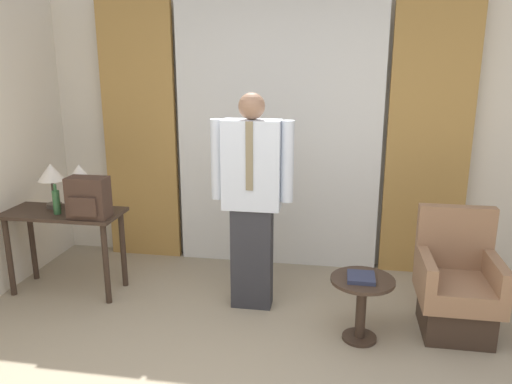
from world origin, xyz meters
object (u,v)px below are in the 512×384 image
object	(u,v)px
bottle_near_edge	(56,202)
backpack	(88,198)
table_lamp_right	(80,176)
armchair	(456,289)
side_table	(362,298)
person	(252,195)
desk	(65,227)
table_lamp_left	(51,175)
book	(361,277)

from	to	relation	value
bottle_near_edge	backpack	distance (m)	0.33
table_lamp_right	bottle_near_edge	distance (m)	0.29
backpack	armchair	xyz separation A→B (m)	(2.93, -0.02, -0.57)
armchair	side_table	world-z (taller)	armchair
backpack	person	size ratio (longest dim) A/B	0.19
bottle_near_edge	armchair	xyz separation A→B (m)	(3.25, -0.07, -0.51)
desk	person	size ratio (longest dim) A/B	0.57
table_lamp_right	side_table	distance (m)	2.55
desk	table_lamp_right	xyz separation A→B (m)	(0.13, 0.09, 0.44)
person	armchair	distance (m)	1.71
table_lamp_right	backpack	distance (m)	0.30
table_lamp_left	person	size ratio (longest dim) A/B	0.22
bottle_near_edge	book	world-z (taller)	bottle_near_edge
person	side_table	distance (m)	1.15
desk	armchair	distance (m)	3.26
table_lamp_left	bottle_near_edge	bearing A→B (deg)	-52.50
desk	side_table	bearing A→B (deg)	-8.93
person	book	size ratio (longest dim) A/B	8.39
bottle_near_edge	side_table	xyz separation A→B (m)	(2.54, -0.33, -0.51)
table_lamp_left	side_table	xyz separation A→B (m)	(2.67, -0.49, -0.70)
desk	side_table	size ratio (longest dim) A/B	2.08
person	book	xyz separation A→B (m)	(0.87, -0.41, -0.46)
table_lamp_left	side_table	bearing A→B (deg)	-10.46
table_lamp_right	bottle_near_edge	xyz separation A→B (m)	(-0.14, -0.16, -0.19)
desk	book	distance (m)	2.56
backpack	armchair	size ratio (longest dim) A/B	0.37
desk	book	bearing A→B (deg)	-9.29
person	side_table	size ratio (longest dim) A/B	3.63
desk	bottle_near_edge	xyz separation A→B (m)	(-0.01, -0.07, 0.25)
book	backpack	bearing A→B (deg)	172.41
table_lamp_right	person	bearing A→B (deg)	-3.59
table_lamp_left	bottle_near_edge	distance (m)	0.28
desk	person	distance (m)	1.70
side_table	armchair	bearing A→B (deg)	20.02
desk	table_lamp_left	world-z (taller)	table_lamp_left
bottle_near_edge	person	xyz separation A→B (m)	(1.66, 0.07, 0.11)
backpack	book	world-z (taller)	backpack
backpack	side_table	bearing A→B (deg)	-7.20
desk	book	xyz separation A→B (m)	(2.52, -0.41, -0.10)
person	armchair	bearing A→B (deg)	-5.03
backpack	side_table	xyz separation A→B (m)	(2.23, -0.28, -0.57)
desk	person	bearing A→B (deg)	-0.05
table_lamp_left	table_lamp_right	size ratio (longest dim) A/B	1.00
side_table	desk	bearing A→B (deg)	171.07
backpack	person	distance (m)	1.35
table_lamp_left	book	distance (m)	2.76
armchair	book	world-z (taller)	armchair
table_lamp_right	armchair	bearing A→B (deg)	-4.33
table_lamp_left	book	world-z (taller)	table_lamp_left
table_lamp_left	bottle_near_edge	size ratio (longest dim) A/B	1.53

